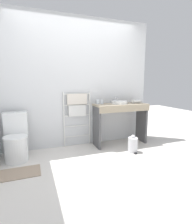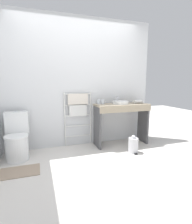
% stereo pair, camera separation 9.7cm
% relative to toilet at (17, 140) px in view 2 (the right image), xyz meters
% --- Properties ---
extents(ground_plane, '(12.00, 12.00, 0.00)m').
position_rel_toilet_xyz_m(ground_plane, '(1.16, -0.93, -0.33)').
color(ground_plane, silver).
extents(wall_back, '(3.14, 0.12, 2.56)m').
position_rel_toilet_xyz_m(wall_back, '(1.16, 0.40, 0.95)').
color(wall_back, silver).
rests_on(wall_back, ground_plane).
extents(toilet, '(0.38, 0.53, 0.80)m').
position_rel_toilet_xyz_m(toilet, '(0.00, 0.00, 0.00)').
color(toilet, white).
rests_on(toilet, ground_plane).
extents(towel_radiator, '(0.56, 0.06, 1.11)m').
position_rel_toilet_xyz_m(towel_radiator, '(1.13, 0.28, 0.45)').
color(towel_radiator, white).
rests_on(towel_radiator, ground_plane).
extents(vanity_counter, '(1.10, 0.45, 0.86)m').
position_rel_toilet_xyz_m(vanity_counter, '(2.00, 0.07, 0.26)').
color(vanity_counter, gray).
rests_on(vanity_counter, ground_plane).
extents(sink_basin, '(0.33, 0.33, 0.06)m').
position_rel_toilet_xyz_m(sink_basin, '(1.98, 0.10, 0.56)').
color(sink_basin, white).
rests_on(sink_basin, vanity_counter).
extents(faucet, '(0.02, 0.10, 0.12)m').
position_rel_toilet_xyz_m(faucet, '(1.98, 0.26, 0.60)').
color(faucet, silver).
rests_on(faucet, vanity_counter).
extents(cup_near_wall, '(0.07, 0.07, 0.09)m').
position_rel_toilet_xyz_m(cup_near_wall, '(1.55, 0.21, 0.57)').
color(cup_near_wall, silver).
rests_on(cup_near_wall, vanity_counter).
extents(cup_near_edge, '(0.06, 0.06, 0.09)m').
position_rel_toilet_xyz_m(cup_near_edge, '(1.63, 0.18, 0.57)').
color(cup_near_edge, silver).
rests_on(cup_near_edge, vanity_counter).
extents(hair_dryer, '(0.22, 0.17, 0.07)m').
position_rel_toilet_xyz_m(hair_dryer, '(2.38, 0.07, 0.56)').
color(hair_dryer, white).
rests_on(hair_dryer, vanity_counter).
extents(trash_bin, '(0.18, 0.21, 0.33)m').
position_rel_toilet_xyz_m(trash_bin, '(2.01, -0.41, -0.19)').
color(trash_bin, silver).
rests_on(trash_bin, ground_plane).
extents(bath_mat, '(0.56, 0.36, 0.01)m').
position_rel_toilet_xyz_m(bath_mat, '(0.07, -0.53, -0.33)').
color(bath_mat, gray).
rests_on(bath_mat, ground_plane).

